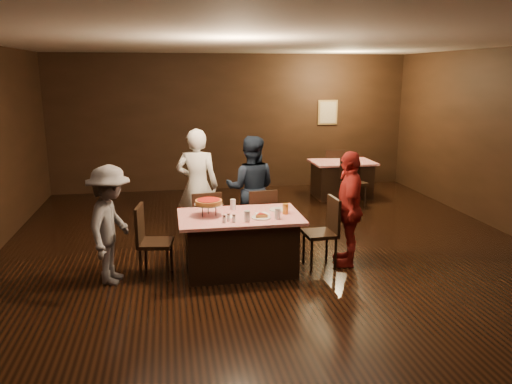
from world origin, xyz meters
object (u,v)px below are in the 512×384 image
pizza_stand (209,202)px  plate_empty (278,210)px  diner_white_jacket (197,186)px  glass_back (233,204)px  chair_end_left (155,241)px  glass_amber (285,209)px  diner_navy_hoodie (251,188)px  diner_grey_knit (111,225)px  main_table (240,243)px  chair_back_far (333,170)px  chair_far_right (259,219)px  back_table (342,179)px  diner_red_shirt (349,209)px  chair_far_left (205,222)px  chair_back_near (354,182)px  chair_end_right (320,232)px  glass_front_right (278,214)px  glass_front_left (247,216)px

pizza_stand → plate_empty: (0.95, 0.10, -0.17)m
diner_white_jacket → glass_back: size_ratio=12.67×
chair_end_left → pizza_stand: 0.85m
chair_end_left → glass_amber: size_ratio=6.79×
diner_navy_hoodie → diner_grey_knit: 2.41m
main_table → diner_grey_knit: diner_grey_knit is taller
pizza_stand → chair_back_far: bearing=53.5°
main_table → diner_navy_hoodie: bearing=74.2°
chair_far_right → chair_back_far: size_ratio=1.00×
chair_end_left → chair_back_far: size_ratio=1.00×
diner_white_jacket → diner_grey_knit: diner_white_jacket is taller
back_table → chair_back_far: (0.00, 0.60, 0.09)m
diner_red_shirt → pizza_stand: size_ratio=4.16×
chair_far_left → diner_white_jacket: 0.71m
chair_back_near → chair_back_far: 1.30m
diner_white_jacket → glass_amber: size_ratio=12.67×
chair_end_right → diner_navy_hoodie: bearing=-152.8°
chair_back_far → glass_amber: 4.83m
chair_far_left → glass_amber: bearing=136.8°
chair_far_left → chair_end_left: same height
chair_back_near → plate_empty: (-2.17, -2.82, 0.30)m
chair_end_left → diner_grey_knit: (-0.53, -0.07, 0.27)m
diner_white_jacket → chair_back_near: bearing=-139.1°
chair_back_far → glass_back: size_ratio=6.79×
chair_end_right → glass_back: bearing=-107.3°
chair_back_far → plate_empty: (-2.17, -4.12, 0.30)m
main_table → chair_end_left: 1.10m
chair_far_left → plate_empty: bearing=143.2°
diner_navy_hoodie → pizza_stand: size_ratio=4.34×
main_table → plate_empty: (0.55, 0.15, 0.39)m
chair_end_left → chair_far_left: bearing=-34.5°
chair_far_right → plate_empty: size_ratio=3.80×
chair_end_right → pizza_stand: size_ratio=2.50×
chair_far_left → glass_front_right: 1.36m
chair_end_left → chair_back_far: 5.73m
main_table → back_table: (2.72, 3.67, 0.00)m
chair_far_left → chair_back_far: same height
pizza_stand → glass_front_left: bearing=-37.9°
chair_far_right → diner_navy_hoodie: size_ratio=0.58×
glass_back → back_table: bearing=50.6°
chair_far_right → diner_navy_hoodie: 0.64m
back_table → plate_empty: bearing=-121.7°
back_table → glass_front_left: (-2.67, -3.97, 0.46)m
diner_navy_hoodie → glass_front_right: 1.54m
back_table → glass_amber: 4.31m
diner_navy_hoodie → diner_red_shirt: diner_navy_hoodie is taller
chair_far_left → diner_red_shirt: (1.90, -0.76, 0.32)m
chair_far_right → diner_grey_knit: diner_grey_knit is taller
chair_end_left → diner_red_shirt: bearing=-81.7°
glass_front_right → chair_end_right: bearing=21.0°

